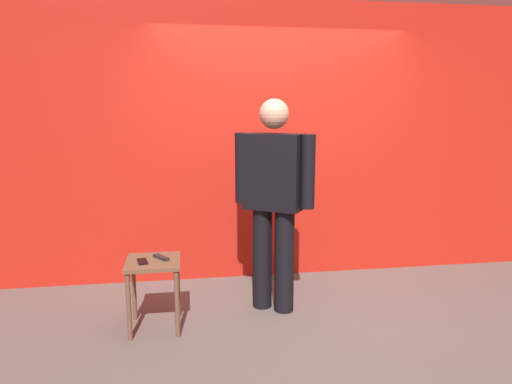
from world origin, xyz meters
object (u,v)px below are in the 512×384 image
side_table (154,274)px  tv_remote (161,257)px  cell_phone (142,261)px  standing_person (274,195)px

side_table → tv_remote: bearing=29.0°
cell_phone → tv_remote: tv_remote is taller
standing_person → cell_phone: 1.18m
side_table → cell_phone: (-0.08, -0.03, 0.12)m
tv_remote → standing_person: bearing=-25.3°
side_table → tv_remote: (0.06, 0.03, 0.12)m
cell_phone → tv_remote: bearing=13.3°
standing_person → tv_remote: bearing=-168.7°
side_table → tv_remote: tv_remote is taller
side_table → tv_remote: size_ratio=3.30×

